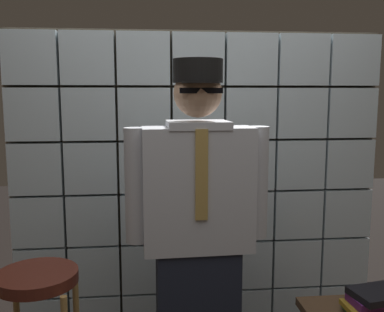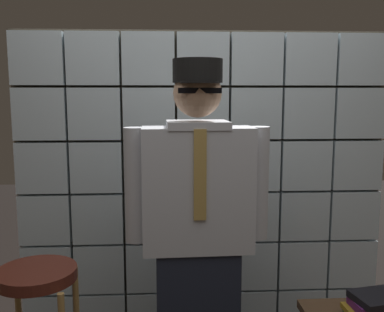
% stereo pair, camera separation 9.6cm
% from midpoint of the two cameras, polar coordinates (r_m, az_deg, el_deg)
% --- Properties ---
extents(glass_block_wall, '(2.28, 0.10, 1.96)m').
position_cam_midpoint_polar(glass_block_wall, '(2.71, -0.29, -4.64)').
color(glass_block_wall, silver).
rests_on(glass_block_wall, ground).
extents(standing_person, '(0.68, 0.29, 1.72)m').
position_cam_midpoint_polar(standing_person, '(2.11, -0.58, -10.23)').
color(standing_person, '#1E2333').
rests_on(standing_person, ground).
extents(book_stack, '(0.28, 0.22, 0.12)m').
position_cam_midpoint_polar(book_stack, '(2.25, 21.74, -17.48)').
color(book_stack, '#1E592D').
rests_on(book_stack, side_table).
extents(coffee_mug, '(0.13, 0.08, 0.09)m').
position_cam_midpoint_polar(coffee_mug, '(2.31, 22.58, -17.21)').
color(coffee_mug, silver).
rests_on(coffee_mug, side_table).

